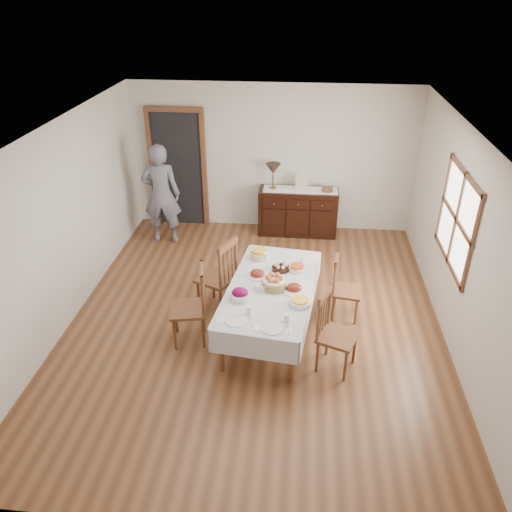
# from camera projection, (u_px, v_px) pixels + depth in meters

# --- Properties ---
(ground) EXTENTS (6.00, 6.00, 0.00)m
(ground) POSITION_uv_depth(u_px,v_px,m) (255.00, 320.00, 6.85)
(ground) COLOR brown
(room_shell) EXTENTS (5.02, 6.02, 2.65)m
(room_shell) POSITION_uv_depth(u_px,v_px,m) (247.00, 197.00, 6.42)
(room_shell) COLOR white
(room_shell) RESTS_ON ground
(dining_table) EXTENTS (1.29, 2.17, 0.71)m
(dining_table) POSITION_uv_depth(u_px,v_px,m) (271.00, 292.00, 6.33)
(dining_table) COLOR silver
(dining_table) RESTS_ON ground
(chair_left_near) EXTENTS (0.52, 0.52, 1.06)m
(chair_left_near) POSITION_uv_depth(u_px,v_px,m) (192.00, 305.00, 6.23)
(chair_left_near) COLOR brown
(chair_left_near) RESTS_ON ground
(chair_left_far) EXTENTS (0.60, 0.60, 1.10)m
(chair_left_far) POSITION_uv_depth(u_px,v_px,m) (219.00, 275.00, 6.81)
(chair_left_far) COLOR brown
(chair_left_far) RESTS_ON ground
(chair_right_near) EXTENTS (0.55, 0.55, 1.02)m
(chair_right_near) POSITION_uv_depth(u_px,v_px,m) (334.00, 331.00, 5.80)
(chair_right_near) COLOR brown
(chair_right_near) RESTS_ON ground
(chair_right_far) EXTENTS (0.43, 0.43, 0.92)m
(chair_right_far) POSITION_uv_depth(u_px,v_px,m) (343.00, 287.00, 6.71)
(chair_right_far) COLOR brown
(chair_right_far) RESTS_ON ground
(sideboard) EXTENTS (1.39, 0.51, 0.84)m
(sideboard) POSITION_uv_depth(u_px,v_px,m) (298.00, 212.00, 8.96)
(sideboard) COLOR black
(sideboard) RESTS_ON ground
(person) EXTENTS (0.62, 0.43, 1.88)m
(person) POSITION_uv_depth(u_px,v_px,m) (161.00, 191.00, 8.44)
(person) COLOR slate
(person) RESTS_ON ground
(bread_basket) EXTENTS (0.32, 0.32, 0.18)m
(bread_basket) POSITION_uv_depth(u_px,v_px,m) (274.00, 283.00, 6.22)
(bread_basket) COLOR olive
(bread_basket) RESTS_ON dining_table
(egg_basket) EXTENTS (0.24, 0.24, 0.10)m
(egg_basket) POSITION_uv_depth(u_px,v_px,m) (281.00, 268.00, 6.62)
(egg_basket) COLOR black
(egg_basket) RESTS_ON dining_table
(ham_platter_a) EXTENTS (0.28, 0.28, 0.11)m
(ham_platter_a) POSITION_uv_depth(u_px,v_px,m) (257.00, 274.00, 6.49)
(ham_platter_a) COLOR silver
(ham_platter_a) RESTS_ON dining_table
(ham_platter_b) EXTENTS (0.32, 0.32, 0.11)m
(ham_platter_b) POSITION_uv_depth(u_px,v_px,m) (294.00, 288.00, 6.20)
(ham_platter_b) COLOR silver
(ham_platter_b) RESTS_ON dining_table
(beet_bowl) EXTENTS (0.25, 0.25, 0.15)m
(beet_bowl) POSITION_uv_depth(u_px,v_px,m) (240.00, 295.00, 6.02)
(beet_bowl) COLOR silver
(beet_bowl) RESTS_ON dining_table
(carrot_bowl) EXTENTS (0.22, 0.22, 0.09)m
(carrot_bowl) POSITION_uv_depth(u_px,v_px,m) (297.00, 268.00, 6.60)
(carrot_bowl) COLOR silver
(carrot_bowl) RESTS_ON dining_table
(pineapple_bowl) EXTENTS (0.24, 0.24, 0.13)m
(pineapple_bowl) POSITION_uv_depth(u_px,v_px,m) (259.00, 254.00, 6.88)
(pineapple_bowl) COLOR #CFAC8D
(pineapple_bowl) RESTS_ON dining_table
(casserole_dish) EXTENTS (0.27, 0.27, 0.08)m
(casserole_dish) POSITION_uv_depth(u_px,v_px,m) (300.00, 302.00, 5.92)
(casserole_dish) COLOR silver
(casserole_dish) RESTS_ON dining_table
(butter_dish) EXTENTS (0.15, 0.11, 0.07)m
(butter_dish) POSITION_uv_depth(u_px,v_px,m) (260.00, 288.00, 6.20)
(butter_dish) COLOR silver
(butter_dish) RESTS_ON dining_table
(setting_left) EXTENTS (0.43, 0.31, 0.10)m
(setting_left) POSITION_uv_depth(u_px,v_px,m) (240.00, 317.00, 5.69)
(setting_left) COLOR silver
(setting_left) RESTS_ON dining_table
(setting_right) EXTENTS (0.43, 0.31, 0.10)m
(setting_right) POSITION_uv_depth(u_px,v_px,m) (277.00, 324.00, 5.57)
(setting_right) COLOR silver
(setting_right) RESTS_ON dining_table
(glass_far_a) EXTENTS (0.07, 0.07, 0.11)m
(glass_far_a) POSITION_uv_depth(u_px,v_px,m) (266.00, 257.00, 6.83)
(glass_far_a) COLOR white
(glass_far_a) RESTS_ON dining_table
(glass_far_b) EXTENTS (0.07, 0.07, 0.09)m
(glass_far_b) POSITION_uv_depth(u_px,v_px,m) (303.00, 261.00, 6.77)
(glass_far_b) COLOR white
(glass_far_b) RESTS_ON dining_table
(runner) EXTENTS (1.30, 0.35, 0.01)m
(runner) POSITION_uv_depth(u_px,v_px,m) (300.00, 190.00, 8.76)
(runner) COLOR white
(runner) RESTS_ON sideboard
(table_lamp) EXTENTS (0.26, 0.26, 0.46)m
(table_lamp) POSITION_uv_depth(u_px,v_px,m) (273.00, 169.00, 8.64)
(table_lamp) COLOR brown
(table_lamp) RESTS_ON sideboard
(picture_frame) EXTENTS (0.22, 0.08, 0.28)m
(picture_frame) POSITION_uv_depth(u_px,v_px,m) (302.00, 183.00, 8.66)
(picture_frame) COLOR #C7AE89
(picture_frame) RESTS_ON sideboard
(deco_bowl) EXTENTS (0.20, 0.20, 0.06)m
(deco_bowl) POSITION_uv_depth(u_px,v_px,m) (327.00, 190.00, 8.69)
(deco_bowl) COLOR brown
(deco_bowl) RESTS_ON sideboard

